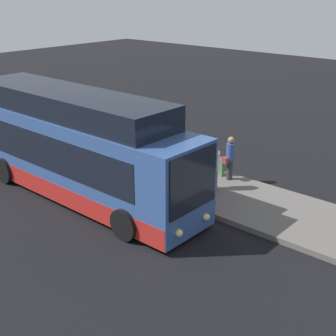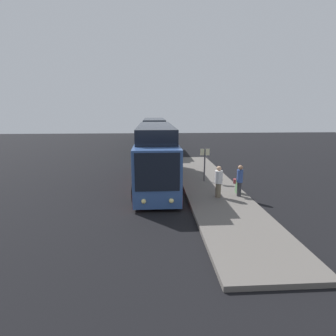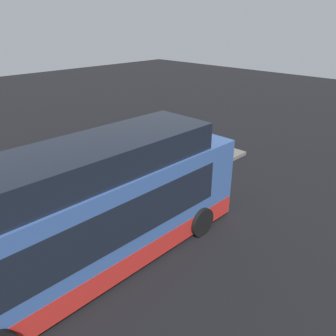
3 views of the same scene
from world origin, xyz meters
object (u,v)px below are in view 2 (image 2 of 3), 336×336
(bus_third, at_px, (154,131))
(passenger_boarding, at_px, (219,181))
(sign_post, at_px, (205,161))
(suitcase, at_px, (238,187))
(bus_lead, at_px, (156,157))
(passenger_waiting, at_px, (239,179))
(bus_second, at_px, (154,138))

(bus_third, xyz_separation_m, passenger_boarding, (29.51, 3.41, -0.42))
(passenger_boarding, height_order, sign_post, sign_post)
(suitcase, bearing_deg, bus_lead, -123.45)
(bus_lead, height_order, suitcase, bus_lead)
(bus_lead, distance_m, sign_post, 3.32)
(passenger_waiting, relative_size, suitcase, 1.82)
(bus_lead, height_order, bus_second, bus_lead)
(passenger_waiting, bearing_deg, sign_post, 37.22)
(bus_third, bearing_deg, bus_second, 0.00)
(bus_lead, relative_size, sign_post, 4.77)
(bus_lead, relative_size, passenger_boarding, 6.10)
(sign_post, bearing_deg, bus_lead, -96.96)
(bus_second, distance_m, sign_post, 13.58)
(bus_second, relative_size, passenger_waiting, 5.74)
(passenger_boarding, distance_m, sign_post, 3.41)
(bus_second, xyz_separation_m, suitcase, (15.90, 4.73, -1.20))
(bus_lead, distance_m, passenger_waiting, 5.93)
(bus_second, bearing_deg, sign_post, 14.02)
(bus_third, xyz_separation_m, suitcase, (28.85, 4.73, -1.00))
(suitcase, bearing_deg, sign_post, -152.07)
(bus_lead, distance_m, bus_second, 12.77)
(passenger_boarding, relative_size, passenger_waiting, 0.99)
(sign_post, bearing_deg, bus_third, -172.83)
(bus_third, distance_m, passenger_boarding, 29.71)
(bus_second, distance_m, suitcase, 16.63)
(suitcase, xyz_separation_m, sign_post, (-2.73, -1.45, 1.04))
(bus_third, bearing_deg, sign_post, 7.17)
(bus_lead, xyz_separation_m, bus_third, (-25.73, -0.00, -0.23))
(bus_lead, bearing_deg, passenger_waiting, 51.39)
(passenger_boarding, xyz_separation_m, suitcase, (-0.65, 1.33, -0.58))
(passenger_boarding, bearing_deg, bus_lead, 68.04)
(suitcase, bearing_deg, bus_second, -163.42)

